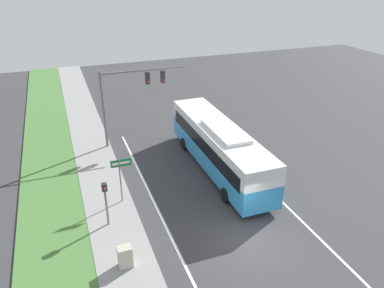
{
  "coord_description": "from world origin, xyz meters",
  "views": [
    {
      "loc": [
        -7.94,
        -13.16,
        12.91
      ],
      "look_at": [
        0.05,
        8.41,
        1.73
      ],
      "focal_mm": 35.0,
      "sensor_mm": 36.0,
      "label": 1
    }
  ],
  "objects_px": {
    "pedestrian_signal": "(105,197)",
    "street_sign": "(121,173)",
    "bus": "(219,145)",
    "utility_cabinet": "(125,257)",
    "signal_gantry": "(130,91)"
  },
  "relations": [
    {
      "from": "pedestrian_signal",
      "to": "street_sign",
      "type": "xyz_separation_m",
      "value": [
        1.17,
        1.93,
        0.18
      ]
    },
    {
      "from": "utility_cabinet",
      "to": "pedestrian_signal",
      "type": "bearing_deg",
      "value": 94.45
    },
    {
      "from": "street_sign",
      "to": "bus",
      "type": "bearing_deg",
      "value": 13.78
    },
    {
      "from": "bus",
      "to": "pedestrian_signal",
      "type": "bearing_deg",
      "value": -155.91
    },
    {
      "from": "signal_gantry",
      "to": "pedestrian_signal",
      "type": "bearing_deg",
      "value": -109.8
    },
    {
      "from": "utility_cabinet",
      "to": "bus",
      "type": "bearing_deg",
      "value": 41.91
    },
    {
      "from": "bus",
      "to": "utility_cabinet",
      "type": "distance_m",
      "value": 10.62
    },
    {
      "from": "bus",
      "to": "utility_cabinet",
      "type": "relative_size",
      "value": 10.97
    },
    {
      "from": "signal_gantry",
      "to": "pedestrian_signal",
      "type": "xyz_separation_m",
      "value": [
        -3.49,
        -9.7,
        -2.49
      ]
    },
    {
      "from": "signal_gantry",
      "to": "street_sign",
      "type": "distance_m",
      "value": 8.43
    },
    {
      "from": "bus",
      "to": "street_sign",
      "type": "bearing_deg",
      "value": -166.22
    },
    {
      "from": "pedestrian_signal",
      "to": "utility_cabinet",
      "type": "xyz_separation_m",
      "value": [
        0.27,
        -3.42,
        -1.18
      ]
    },
    {
      "from": "bus",
      "to": "signal_gantry",
      "type": "relative_size",
      "value": 1.84
    },
    {
      "from": "signal_gantry",
      "to": "utility_cabinet",
      "type": "xyz_separation_m",
      "value": [
        -3.22,
        -13.12,
        -3.67
      ]
    },
    {
      "from": "pedestrian_signal",
      "to": "street_sign",
      "type": "relative_size",
      "value": 0.92
    }
  ]
}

